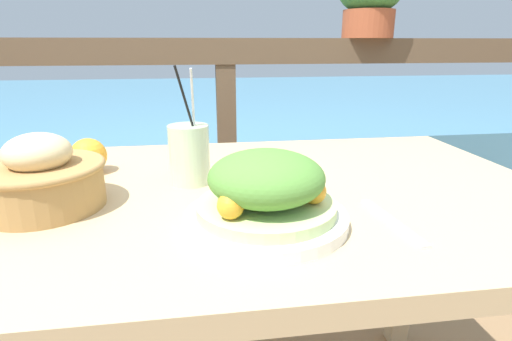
% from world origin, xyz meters
% --- Properties ---
extents(patio_table, '(1.23, 0.78, 0.73)m').
position_xyz_m(patio_table, '(0.00, 0.00, 0.63)').
color(patio_table, tan).
rests_on(patio_table, ground_plane).
extents(railing_fence, '(2.80, 0.08, 1.03)m').
position_xyz_m(railing_fence, '(0.00, 0.74, 0.77)').
color(railing_fence, brown).
rests_on(railing_fence, ground_plane).
extents(sea_backdrop, '(12.00, 4.00, 0.52)m').
position_xyz_m(sea_backdrop, '(0.00, 3.24, 0.26)').
color(sea_backdrop, teal).
rests_on(sea_backdrop, ground_plane).
extents(salad_plate, '(0.27, 0.27, 0.12)m').
position_xyz_m(salad_plate, '(-0.00, -0.17, 0.78)').
color(salad_plate, white).
rests_on(salad_plate, patio_table).
extents(drink_glass, '(0.08, 0.08, 0.24)m').
position_xyz_m(drink_glass, '(-0.12, 0.05, 0.79)').
color(drink_glass, beige).
rests_on(drink_glass, patio_table).
extents(bread_basket, '(0.22, 0.22, 0.14)m').
position_xyz_m(bread_basket, '(-0.38, -0.05, 0.78)').
color(bread_basket, '#AD7F47').
rests_on(bread_basket, patio_table).
extents(fork, '(0.03, 0.18, 0.00)m').
position_xyz_m(fork, '(0.21, -0.20, 0.73)').
color(fork, silver).
rests_on(fork, patio_table).
extents(orange_near_basket, '(0.08, 0.08, 0.08)m').
position_xyz_m(orange_near_basket, '(-0.35, 0.15, 0.77)').
color(orange_near_basket, '#F9A328').
rests_on(orange_near_basket, patio_table).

